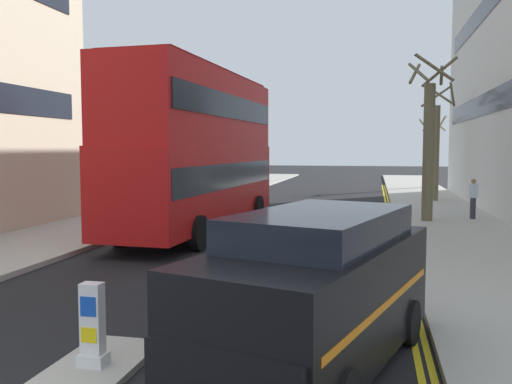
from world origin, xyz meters
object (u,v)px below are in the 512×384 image
double_decker_bus_away (199,147)px  pedestrian_far (473,198)px  keep_left_bollard (93,328)px

double_decker_bus_away → pedestrian_far: 11.22m
keep_left_bollard → pedestrian_far: (7.50, 16.69, 0.38)m
keep_left_bollard → pedestrian_far: size_ratio=0.69×
keep_left_bollard → double_decker_bus_away: double_decker_bus_away is taller
keep_left_bollard → pedestrian_far: 18.30m
keep_left_bollard → double_decker_bus_away: size_ratio=0.10×
double_decker_bus_away → pedestrian_far: bearing=25.7°
keep_left_bollard → double_decker_bus_away: (-2.45, 11.90, 2.42)m
double_decker_bus_away → pedestrian_far: (9.94, 4.78, -2.04)m
pedestrian_far → keep_left_bollard: bearing=-114.2°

